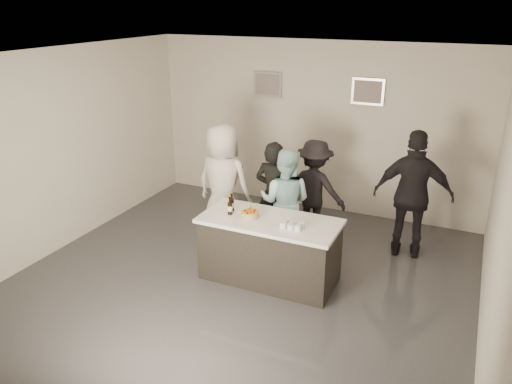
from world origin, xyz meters
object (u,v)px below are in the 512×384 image
Objects in this scene: beer_bottle_a at (232,202)px; person_main_blue at (285,202)px; cake at (250,215)px; person_guest_left at (223,183)px; person_guest_back at (314,189)px; person_main_black at (274,195)px; person_guest_right at (413,195)px; bar_counter at (269,250)px; beer_bottle_b at (230,205)px.

person_main_blue is at bearing 59.31° from beer_bottle_a.
person_main_blue reaches higher than beer_bottle_a.
beer_bottle_a is 0.16× the size of person_main_blue.
cake is 0.90× the size of beer_bottle_a.
person_guest_back is (1.26, 0.70, -0.14)m from person_guest_left.
person_guest_back is at bearing -119.42° from person_main_black.
person_guest_back is (-1.52, 0.06, -0.17)m from person_guest_right.
person_guest_right is 1.21× the size of person_guest_back.
person_main_blue is at bearing 80.36° from cake.
person_guest_back is (0.68, 1.53, -0.23)m from beer_bottle_a.
person_guest_right is at bearing 43.29° from bar_counter.
person_main_blue is (0.48, 0.80, -0.21)m from beer_bottle_a.
cake is at bearing 4.17° from beer_bottle_b.
person_main_black is at bearing 8.81° from person_guest_right.
person_guest_left is (-0.61, 0.95, -0.09)m from beer_bottle_b.
beer_bottle_a is 0.16× the size of person_guest_back.
cake reaches higher than bar_counter.
person_guest_left is 0.97× the size of person_guest_right.
bar_counter is 0.56m from cake.
person_main_blue is 0.85× the size of person_guest_right.
person_guest_back reaches higher than beer_bottle_b.
person_main_black is at bearing 94.27° from cake.
person_guest_left reaches higher than beer_bottle_b.
person_guest_right reaches higher than cake.
beer_bottle_a is at bearing 175.14° from bar_counter.
person_main_blue is at bearing 13.80° from person_guest_right.
person_main_black is 0.83m from person_guest_left.
person_main_black is at bearing 78.01° from beer_bottle_b.
cake is at bearing -170.50° from bar_counter.
person_guest_back is at bearing 86.61° from bar_counter.
person_main_blue is 0.76m from person_guest_back.
person_guest_left is at bearing -6.72° from person_main_blue.
person_guest_left is (-0.90, 0.93, -0.00)m from cake.
person_main_blue is at bearing 97.65° from bar_counter.
person_guest_left is at bearing 142.91° from bar_counter.
person_main_black reaches higher than cake.
person_guest_left is 1.17× the size of person_guest_back.
person_guest_left is 2.85m from person_guest_right.
person_guest_back is at bearing 77.49° from cake.
beer_bottle_a is 0.96m from person_main_black.
cake is 1.67m from person_guest_back.
beer_bottle_b is at bearing 124.87° from person_guest_left.
cake is 1.29m from person_guest_left.
person_guest_left is at bearing 5.57° from person_guest_right.
person_guest_back is at bearing 68.40° from beer_bottle_b.
bar_counter is 1.09m from person_main_black.
person_guest_left reaches higher than person_main_blue.
person_main_blue is 0.87× the size of person_guest_left.
cake is at bearing 80.15° from person_guest_back.
person_guest_back reaches higher than bar_counter.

